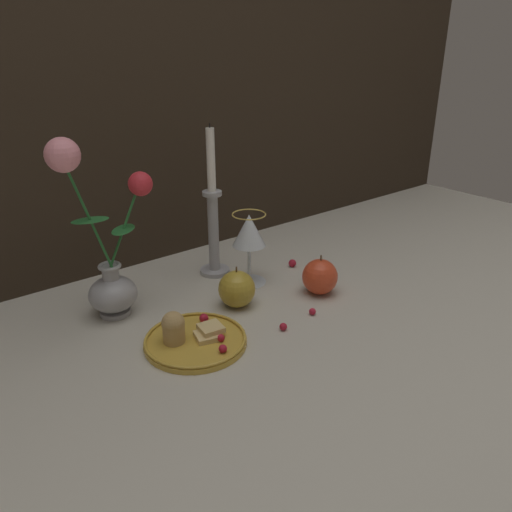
# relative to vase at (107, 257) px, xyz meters

# --- Properties ---
(ground_plane) EXTENTS (2.40, 2.40, 0.00)m
(ground_plane) POSITION_rel_vase_xyz_m (0.22, -0.13, -0.13)
(ground_plane) COLOR #B7B2A3
(ground_plane) RESTS_ON ground
(wall_back) EXTENTS (2.40, 0.04, 1.20)m
(wall_back) POSITION_rel_vase_xyz_m (0.22, 0.23, 0.47)
(wall_back) COLOR #2D2319
(wall_back) RESTS_ON ground_plane
(vase) EXTENTS (0.20, 0.10, 0.37)m
(vase) POSITION_rel_vase_xyz_m (0.00, 0.00, 0.00)
(vase) COLOR #A3A3A8
(vase) RESTS_ON ground_plane
(plate_with_pastries) EXTENTS (0.19, 0.19, 0.07)m
(plate_with_pastries) POSITION_rel_vase_xyz_m (0.07, -0.19, -0.12)
(plate_with_pastries) COLOR gold
(plate_with_pastries) RESTS_ON ground_plane
(wine_glass) EXTENTS (0.08, 0.08, 0.17)m
(wine_glass) POSITION_rel_vase_xyz_m (0.31, -0.05, -0.01)
(wine_glass) COLOR silver
(wine_glass) RESTS_ON ground_plane
(candlestick) EXTENTS (0.07, 0.07, 0.36)m
(candlestick) POSITION_rel_vase_xyz_m (0.28, 0.04, -0.00)
(candlestick) COLOR #A3A3A8
(candlestick) RESTS_ON ground_plane
(apple_beside_vase) EXTENTS (0.08, 0.08, 0.09)m
(apple_beside_vase) POSITION_rel_vase_xyz_m (0.22, -0.13, -0.09)
(apple_beside_vase) COLOR #B2932D
(apple_beside_vase) RESTS_ON ground_plane
(apple_near_glass) EXTENTS (0.08, 0.08, 0.09)m
(apple_near_glass) POSITION_rel_vase_xyz_m (0.40, -0.19, -0.09)
(apple_near_glass) COLOR #D14223
(apple_near_glass) RESTS_ON ground_plane
(berry_near_plate) EXTENTS (0.02, 0.02, 0.02)m
(berry_near_plate) POSITION_rel_vase_xyz_m (0.47, -0.14, -0.12)
(berry_near_plate) COLOR #AD192D
(berry_near_plate) RESTS_ON ground_plane
(berry_front_center) EXTENTS (0.02, 0.02, 0.02)m
(berry_front_center) POSITION_rel_vase_xyz_m (0.45, -0.05, -0.12)
(berry_front_center) COLOR #AD192D
(berry_front_center) RESTS_ON ground_plane
(berry_by_glass_stem) EXTENTS (0.02, 0.02, 0.02)m
(berry_by_glass_stem) POSITION_rel_vase_xyz_m (0.23, -0.26, -0.12)
(berry_by_glass_stem) COLOR #AD192D
(berry_by_glass_stem) RESTS_ON ground_plane
(berry_under_candlestick) EXTENTS (0.01, 0.01, 0.01)m
(berry_under_candlestick) POSITION_rel_vase_xyz_m (0.32, -0.26, -0.12)
(berry_under_candlestick) COLOR #AD192D
(berry_under_candlestick) RESTS_ON ground_plane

